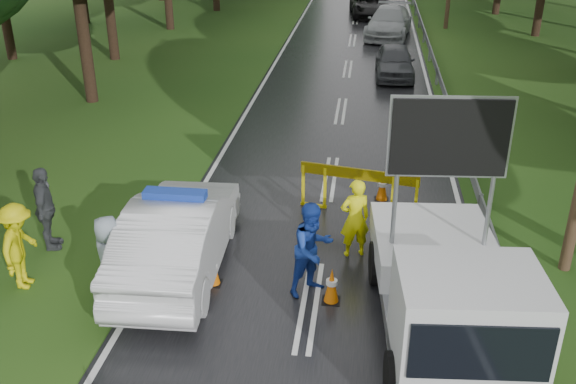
% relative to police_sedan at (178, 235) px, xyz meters
% --- Properties ---
extents(ground, '(160.00, 160.00, 0.00)m').
position_rel_police_sedan_xyz_m(ground, '(2.80, -0.95, -0.84)').
color(ground, '#183F12').
rests_on(ground, ground).
extents(road, '(7.00, 140.00, 0.02)m').
position_rel_police_sedan_xyz_m(road, '(2.80, 29.05, -0.83)').
color(road, black).
rests_on(road, ground).
extents(guardrail, '(0.12, 60.06, 0.70)m').
position_rel_police_sedan_xyz_m(guardrail, '(6.50, 28.72, -0.29)').
color(guardrail, gray).
rests_on(guardrail, ground).
extents(police_sedan, '(1.96, 5.13, 1.83)m').
position_rel_police_sedan_xyz_m(police_sedan, '(0.00, 0.00, 0.00)').
color(police_sedan, silver).
rests_on(police_sedan, ground).
extents(work_truck, '(2.65, 5.27, 4.07)m').
position_rel_police_sedan_xyz_m(work_truck, '(5.23, -1.82, 0.27)').
color(work_truck, gray).
rests_on(work_truck, ground).
extents(barrier, '(2.86, 0.63, 1.20)m').
position_rel_police_sedan_xyz_m(barrier, '(3.60, 3.05, 0.07)').
color(barrier, yellow).
rests_on(barrier, ground).
extents(officer, '(0.77, 0.63, 1.80)m').
position_rel_police_sedan_xyz_m(officer, '(3.57, 1.05, 0.06)').
color(officer, '#FEFF0D').
rests_on(officer, ground).
extents(civilian, '(1.18, 1.17, 1.93)m').
position_rel_police_sedan_xyz_m(civilian, '(2.80, -0.45, 0.13)').
color(civilian, '#18379D').
rests_on(civilian, ground).
extents(bystander_left, '(0.76, 1.22, 1.81)m').
position_rel_police_sedan_xyz_m(bystander_left, '(-2.93, -0.95, 0.06)').
color(bystander_left, '#CFC60B').
rests_on(bystander_left, ground).
extents(bystander_mid, '(0.79, 1.21, 1.91)m').
position_rel_police_sedan_xyz_m(bystander_mid, '(-3.11, 0.55, 0.12)').
color(bystander_mid, '#3D3F44').
rests_on(bystander_mid, ground).
extents(bystander_right, '(1.03, 0.98, 1.77)m').
position_rel_police_sedan_xyz_m(bystander_right, '(-1.00, -1.17, 0.05)').
color(bystander_right, gray).
rests_on(bystander_right, ground).
extents(queue_car_first, '(1.64, 3.94, 1.33)m').
position_rel_police_sedan_xyz_m(queue_car_first, '(4.79, 16.04, -0.17)').
color(queue_car_first, '#3E4046').
rests_on(queue_car_first, ground).
extents(queue_car_second, '(2.83, 5.55, 1.54)m').
position_rel_police_sedan_xyz_m(queue_car_second, '(4.69, 24.34, -0.07)').
color(queue_car_second, '#9CA0A4').
rests_on(queue_car_second, ground).
extents(queue_car_third, '(2.79, 5.26, 1.41)m').
position_rel_police_sedan_xyz_m(queue_car_third, '(3.63, 30.34, -0.13)').
color(queue_car_third, black).
rests_on(queue_car_third, ground).
extents(cone_center, '(0.35, 0.35, 0.75)m').
position_rel_police_sedan_xyz_m(cone_center, '(3.20, -0.77, -0.48)').
color(cone_center, black).
rests_on(cone_center, ground).
extents(cone_far, '(0.36, 0.36, 0.76)m').
position_rel_police_sedan_xyz_m(cone_far, '(4.20, 3.88, -0.47)').
color(cone_far, black).
rests_on(cone_far, ground).
extents(cone_left_mid, '(0.34, 0.34, 0.71)m').
position_rel_police_sedan_xyz_m(cone_left_mid, '(0.80, -0.45, -0.49)').
color(cone_left_mid, black).
rests_on(cone_left_mid, ground).
extents(cone_right, '(0.31, 0.31, 0.67)m').
position_rel_police_sedan_xyz_m(cone_right, '(6.30, 0.55, -0.52)').
color(cone_right, black).
rests_on(cone_right, ground).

